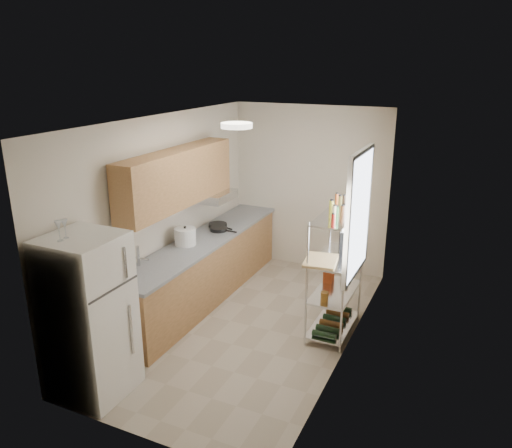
{
  "coord_description": "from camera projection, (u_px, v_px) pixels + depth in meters",
  "views": [
    {
      "loc": [
        2.45,
        -5.1,
        3.24
      ],
      "look_at": [
        -0.03,
        0.25,
        1.29
      ],
      "focal_mm": 35.0,
      "sensor_mm": 36.0,
      "label": 1
    }
  ],
  "objects": [
    {
      "name": "cutting_board",
      "position": [
        321.0,
        261.0,
        5.76
      ],
      "size": [
        0.42,
        0.51,
        0.03
      ],
      "primitive_type": "cube",
      "rotation": [
        0.0,
        0.0,
        0.15
      ],
      "color": "tan",
      "rests_on": "bakers_rack"
    },
    {
      "name": "upper_cabinets",
      "position": [
        177.0,
        178.0,
        6.32
      ],
      "size": [
        0.33,
        2.2,
        0.72
      ],
      "primitive_type": "cube",
      "color": "#B07C4B",
      "rests_on": "room"
    },
    {
      "name": "refrigerator",
      "position": [
        89.0,
        317.0,
        4.89
      ],
      "size": [
        0.69,
        0.69,
        1.68
      ],
      "primitive_type": "cube",
      "color": "white",
      "rests_on": "ground"
    },
    {
      "name": "espresso_machine",
      "position": [
        346.0,
        239.0,
        6.13
      ],
      "size": [
        0.21,
        0.26,
        0.26
      ],
      "primitive_type": "cube",
      "rotation": [
        0.0,
        0.0,
        0.3
      ],
      "color": "black",
      "rests_on": "bakers_rack"
    },
    {
      "name": "counter_run",
      "position": [
        204.0,
        269.0,
        6.98
      ],
      "size": [
        0.63,
        3.51,
        0.9
      ],
      "color": "#B07C4B",
      "rests_on": "ground"
    },
    {
      "name": "range_hood",
      "position": [
        213.0,
        196.0,
        7.12
      ],
      "size": [
        0.5,
        0.6,
        0.12
      ],
      "primitive_type": "cube",
      "color": "#B7BABC",
      "rests_on": "room"
    },
    {
      "name": "window",
      "position": [
        359.0,
        215.0,
        5.71
      ],
      "size": [
        0.06,
        1.0,
        1.46
      ],
      "primitive_type": "cube",
      "color": "white",
      "rests_on": "room"
    },
    {
      "name": "storage_bag",
      "position": [
        329.0,
        275.0,
        6.31
      ],
      "size": [
        0.12,
        0.16,
        0.18
      ],
      "primitive_type": "cube",
      "rotation": [
        0.0,
        0.0,
        0.03
      ],
      "color": "#993612",
      "rests_on": "bakers_rack"
    },
    {
      "name": "wine_glass_b",
      "position": [
        59.0,
        231.0,
        4.48
      ],
      "size": [
        0.07,
        0.07,
        0.19
      ],
      "primitive_type": null,
      "color": "silver",
      "rests_on": "refrigerator"
    },
    {
      "name": "room",
      "position": [
        249.0,
        230.0,
        5.97
      ],
      "size": [
        2.52,
        4.42,
        2.62
      ],
      "color": "#AC9E8B",
      "rests_on": "ground"
    },
    {
      "name": "wine_glass_a",
      "position": [
        65.0,
        229.0,
        4.55
      ],
      "size": [
        0.06,
        0.06,
        0.18
      ],
      "primitive_type": null,
      "color": "silver",
      "rests_on": "refrigerator"
    },
    {
      "name": "rice_cooker",
      "position": [
        185.0,
        236.0,
        6.59
      ],
      "size": [
        0.28,
        0.28,
        0.23
      ],
      "primitive_type": "cylinder",
      "color": "white",
      "rests_on": "counter_run"
    },
    {
      "name": "frying_pan_small",
      "position": [
        219.0,
        229.0,
        7.15
      ],
      "size": [
        0.26,
        0.26,
        0.05
      ],
      "primitive_type": "cylinder",
      "rotation": [
        0.0,
        0.0,
        -0.05
      ],
      "color": "black",
      "rests_on": "counter_run"
    },
    {
      "name": "bakers_rack",
      "position": [
        337.0,
        249.0,
        5.89
      ],
      "size": [
        0.45,
        0.9,
        1.73
      ],
      "color": "silver",
      "rests_on": "ground"
    },
    {
      "name": "ceiling_dome",
      "position": [
        237.0,
        125.0,
        5.32
      ],
      "size": [
        0.34,
        0.34,
        0.05
      ],
      "primitive_type": "cylinder",
      "color": "white",
      "rests_on": "room"
    },
    {
      "name": "frying_pan_large",
      "position": [
        218.0,
        225.0,
        7.34
      ],
      "size": [
        0.35,
        0.35,
        0.05
      ],
      "primitive_type": "cylinder",
      "rotation": [
        0.0,
        0.0,
        -0.34
      ],
      "color": "black",
      "rests_on": "counter_run"
    }
  ]
}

